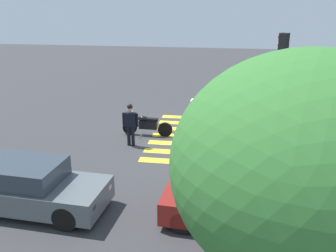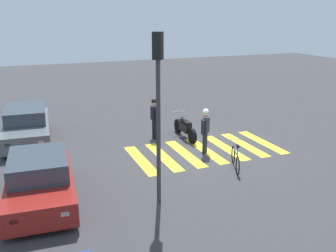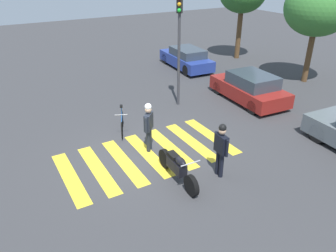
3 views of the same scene
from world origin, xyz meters
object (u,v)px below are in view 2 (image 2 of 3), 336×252
Objects in this scene: leaning_bicycle at (235,159)px; car_grey_coupe at (27,125)px; traffic_light_pole at (158,94)px; car_maroon_wagon at (40,181)px; police_motorcycle at (185,128)px; officer_by_motorcycle at (154,116)px; officer_on_foot at (205,128)px.

car_grey_coupe reaches higher than leaning_bicycle.
traffic_light_pole reaches higher than car_grey_coupe.
car_maroon_wagon is at bearing 67.58° from traffic_light_pole.
leaning_bicycle is at bearing -132.51° from car_grey_coupe.
police_motorcycle reaches higher than leaning_bicycle.
police_motorcycle is at bearing 3.05° from leaning_bicycle.
officer_by_motorcycle is 0.38× the size of car_grey_coupe.
leaning_bicycle is 4.50m from traffic_light_pole.
car_maroon_wagon is (-4.11, 4.98, -0.38)m from officer_by_motorcycle.
traffic_light_pole is at bearing -155.73° from car_grey_coupe.
car_grey_coupe is at bearing 55.94° from officer_on_foot.
car_grey_coupe reaches higher than police_motorcycle.
traffic_light_pole is (-5.41, 1.84, 2.14)m from officer_by_motorcycle.
leaning_bicycle is 0.88× the size of officer_on_foot.
officer_on_foot is 4.76m from traffic_light_pole.
officer_on_foot is 0.38× the size of car_grey_coupe.
officer_by_motorcycle is 6.47m from car_maroon_wagon.
police_motorcycle is at bearing -59.51° from car_maroon_wagon.
police_motorcycle is at bearing -109.01° from officer_by_motorcycle.
officer_by_motorcycle is at bearing 19.21° from leaning_bicycle.
officer_on_foot is 7.61m from car_grey_coupe.
officer_on_foot is 1.00× the size of officer_by_motorcycle.
police_motorcycle is 6.76m from car_grey_coupe.
officer_by_motorcycle is (0.43, 1.26, 0.57)m from police_motorcycle.
police_motorcycle is 0.55× the size of car_maroon_wagon.
leaning_bicycle is at bearing -90.71° from car_maroon_wagon.
officer_on_foot is at bearing -74.74° from car_maroon_wagon.
officer_on_foot is (-1.99, 0.07, 0.57)m from police_motorcycle.
police_motorcycle is 0.47× the size of car_grey_coupe.
traffic_light_pole is (-7.23, -3.26, 2.48)m from car_grey_coupe.
car_grey_coupe is 8.31m from traffic_light_pole.
police_motorcycle is 1.42× the size of leaning_bicycle.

